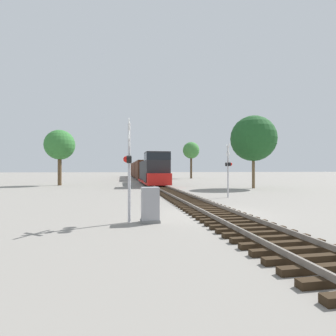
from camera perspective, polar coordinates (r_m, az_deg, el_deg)
ground_plane at (r=13.37m, az=9.70°, el=-9.75°), size 400.00×400.00×0.00m
rail_track_bed at (r=13.35m, az=9.70°, el=-9.18°), size 2.60×160.00×0.31m
freight_train at (r=58.88m, az=-5.88°, el=-0.49°), size 2.98×57.28×4.39m
crossing_signal_near at (r=10.98m, az=-8.59°, el=1.16°), size 0.38×1.01×4.27m
crossing_signal_far at (r=20.99m, az=12.99°, el=0.34°), size 0.42×1.01×4.21m
relay_cabinet at (r=10.97m, az=-3.92°, el=-8.05°), size 0.79×0.63×1.46m
tree_far_right at (r=32.29m, az=18.08°, el=6.12°), size 5.29×5.29×8.47m
tree_mid_background at (r=39.14m, az=-22.51°, el=4.62°), size 4.10×4.10×7.65m
tree_deep_background at (r=64.10m, az=5.06°, el=3.79°), size 4.04×4.04×8.89m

